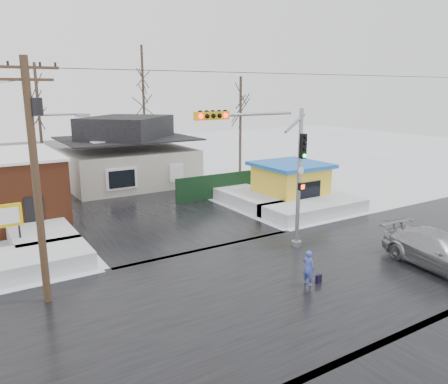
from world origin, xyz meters
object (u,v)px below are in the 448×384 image
utility_pole (37,169)px  pedestrian (308,268)px  car (441,252)px  traffic_signal (275,162)px  kiosk (290,183)px

utility_pole → pedestrian: 11.10m
car → traffic_signal: bearing=138.5°
pedestrian → car: size_ratio=0.27×
pedestrian → kiosk: bearing=-48.6°
pedestrian → utility_pole: bearing=54.3°
traffic_signal → kiosk: size_ratio=1.52×
traffic_signal → pedestrian: size_ratio=4.69×
utility_pole → traffic_signal: bearing=-2.9°
traffic_signal → utility_pole: size_ratio=0.78×
traffic_signal → car: 8.43m
utility_pole → pedestrian: size_ratio=6.03×
utility_pole → kiosk: size_ratio=1.96×
traffic_signal → utility_pole: utility_pole is taller
kiosk → pedestrian: 13.47m
kiosk → pedestrian: kiosk is taller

